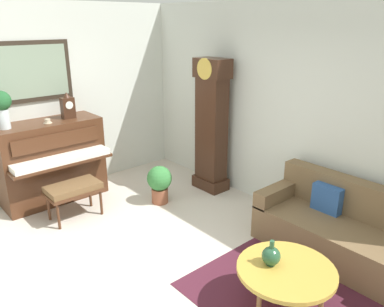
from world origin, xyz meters
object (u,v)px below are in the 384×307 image
(piano, at_px, (52,161))
(couch, at_px, (344,231))
(potted_plant, at_px, (159,182))
(grandfather_clock, at_px, (211,129))
(teacup, at_px, (48,122))
(flower_vase, at_px, (1,105))
(mantel_clock, at_px, (68,106))
(green_jug, at_px, (271,256))
(coffee_table, at_px, (286,271))
(piano_bench, at_px, (73,190))

(piano, height_order, couch, piano)
(potted_plant, bearing_deg, grandfather_clock, 82.83)
(couch, relative_size, teacup, 16.38)
(grandfather_clock, xyz_separation_m, flower_vase, (-1.24, -2.56, 0.53))
(grandfather_clock, bearing_deg, flower_vase, -115.85)
(flower_vase, bearing_deg, grandfather_clock, 64.15)
(teacup, bearing_deg, grandfather_clock, 60.36)
(grandfather_clock, relative_size, mantel_clock, 5.34)
(teacup, distance_m, green_jug, 3.54)
(grandfather_clock, bearing_deg, teacup, -119.64)
(piano, distance_m, couch, 4.02)
(mantel_clock, distance_m, potted_plant, 1.71)
(couch, bearing_deg, grandfather_clock, 175.89)
(piano, distance_m, teacup, 0.62)
(coffee_table, bearing_deg, green_jug, -156.17)
(green_jug, relative_size, potted_plant, 0.43)
(grandfather_clock, xyz_separation_m, coffee_table, (2.40, -1.38, -0.54))
(grandfather_clock, height_order, teacup, grandfather_clock)
(piano, bearing_deg, mantel_clock, 89.67)
(piano_bench, bearing_deg, potted_plant, 70.78)
(piano_bench, relative_size, flower_vase, 1.21)
(couch, bearing_deg, flower_vase, -146.10)
(piano, relative_size, teacup, 12.41)
(piano, height_order, piano_bench, piano)
(couch, height_order, mantel_clock, mantel_clock)
(mantel_clock, bearing_deg, green_jug, 4.07)
(piano_bench, height_order, grandfather_clock, grandfather_clock)
(coffee_table, distance_m, potted_plant, 2.56)
(mantel_clock, bearing_deg, piano_bench, -25.75)
(teacup, bearing_deg, couch, 28.17)
(green_jug, bearing_deg, couch, 87.72)
(grandfather_clock, relative_size, potted_plant, 3.62)
(flower_vase, height_order, teacup, flower_vase)
(couch, bearing_deg, teacup, -151.83)
(flower_vase, xyz_separation_m, green_jug, (3.51, 1.13, -0.96))
(couch, height_order, coffee_table, couch)
(piano_bench, relative_size, teacup, 6.03)
(piano, height_order, coffee_table, piano)
(teacup, relative_size, green_jug, 0.48)
(mantel_clock, xyz_separation_m, green_jug, (3.51, 0.25, -0.81))
(mantel_clock, height_order, teacup, mantel_clock)
(piano, distance_m, potted_plant, 1.60)
(piano_bench, xyz_separation_m, coffee_table, (2.91, 0.66, 0.02))
(piano_bench, height_order, flower_vase, flower_vase)
(couch, xyz_separation_m, coffee_table, (0.08, -1.21, 0.11))
(flower_vase, bearing_deg, potted_plant, 55.64)
(grandfather_clock, xyz_separation_m, couch, (2.32, -0.17, -0.65))
(grandfather_clock, bearing_deg, green_jug, -32.28)
(coffee_table, height_order, flower_vase, flower_vase)
(piano_bench, xyz_separation_m, couch, (2.83, 1.87, -0.09))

